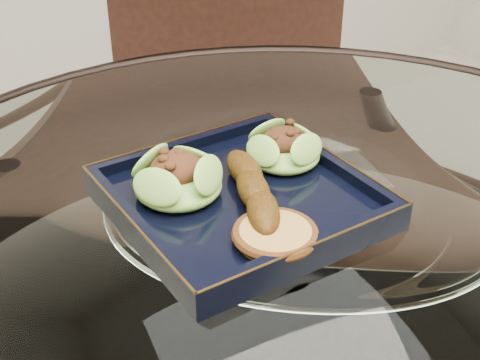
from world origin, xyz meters
name	(u,v)px	position (x,y,z in m)	size (l,w,h in m)	color
dining_table	(296,332)	(0.00, 0.00, 0.60)	(1.13, 1.13, 0.77)	white
dining_chair	(232,133)	(0.14, 0.51, 0.61)	(0.60, 0.60, 1.09)	black
navy_plate	(240,202)	(-0.05, 0.06, 0.77)	(0.27, 0.27, 0.02)	black
lettuce_wrap_left	(178,181)	(-0.11, 0.09, 0.80)	(0.10, 0.10, 0.04)	#58A730
lettuce_wrap_right	(284,150)	(0.03, 0.10, 0.80)	(0.09, 0.09, 0.03)	#62A42F
roasted_plantain	(253,190)	(-0.04, 0.04, 0.80)	(0.16, 0.03, 0.03)	#5F370A
crumb_patty	(275,236)	(-0.05, -0.04, 0.79)	(0.08, 0.08, 0.01)	#C58941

